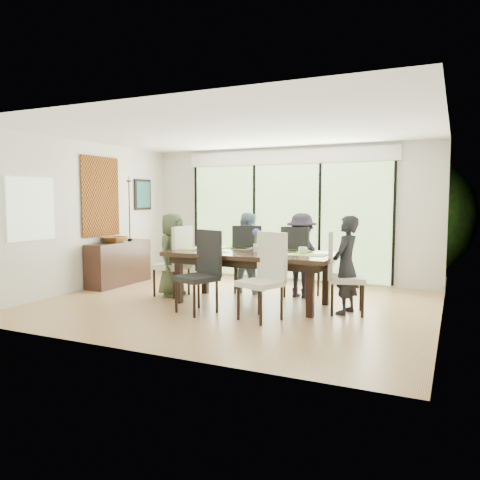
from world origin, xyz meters
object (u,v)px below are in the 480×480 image
at_px(person_far_right, 301,255).
at_px(cup_b, 258,250).
at_px(chair_left_end, 171,261).
at_px(chair_near_left, 196,272).
at_px(chair_far_right, 302,261).
at_px(vase, 256,248).
at_px(person_right_end, 346,265).
at_px(laptop, 202,249).
at_px(cup_a, 217,246).
at_px(bowl, 115,239).
at_px(person_left_end, 172,255).
at_px(person_far_left, 247,252).
at_px(sideboard, 119,263).
at_px(cup_c, 303,250).
at_px(chair_near_right, 260,276).
at_px(chair_far_left, 248,258).
at_px(table_top, 252,254).
at_px(chair_right_end, 347,272).

height_order(person_far_right, cup_b, person_far_right).
relative_size(chair_left_end, chair_near_left, 1.00).
xyz_separation_m(chair_far_right, vase, (-0.50, -0.80, 0.29)).
distance_m(chair_near_left, person_right_end, 2.17).
distance_m(chair_far_right, laptop, 1.71).
distance_m(cup_a, bowl, 2.31).
distance_m(person_left_end, person_far_right, 2.19).
bearing_deg(laptop, person_far_left, 57.68).
height_order(chair_near_left, sideboard, chair_near_left).
bearing_deg(cup_c, cup_b, -162.90).
height_order(chair_left_end, cup_a, chair_left_end).
height_order(chair_far_right, vase, chair_far_right).
bearing_deg(chair_near_right, cup_a, 160.02).
height_order(chair_far_left, sideboard, chair_far_left).
bearing_deg(chair_near_right, chair_far_right, 108.72).
height_order(sideboard, bowl, bowl).
xyz_separation_m(cup_a, cup_b, (0.85, -0.25, -0.00)).
bearing_deg(table_top, cup_b, -33.69).
distance_m(chair_left_end, cup_c, 2.32).
height_order(vase, cup_c, vase).
xyz_separation_m(chair_far_left, person_left_end, (-1.03, -0.85, 0.10)).
bearing_deg(laptop, chair_left_end, 162.21).
bearing_deg(cup_a, chair_right_end, -3.90).
xyz_separation_m(chair_far_left, vase, (0.50, -0.80, 0.29)).
bearing_deg(table_top, chair_left_end, -180.00).
relative_size(chair_far_left, chair_far_right, 1.00).
height_order(chair_near_right, person_right_end, person_right_end).
xyz_separation_m(chair_far_left, bowl, (-2.55, -0.50, 0.28)).
relative_size(chair_near_right, person_right_end, 0.85).
xyz_separation_m(chair_near_right, person_far_left, (-0.95, 1.70, 0.10)).
bearing_deg(chair_near_right, vase, 136.45).
relative_size(chair_near_left, person_far_right, 0.85).
bearing_deg(table_top, person_far_right, 56.47).
bearing_deg(vase, cup_c, 3.81).
xyz_separation_m(chair_near_right, vase, (-0.45, 0.92, 0.29)).
xyz_separation_m(table_top, chair_near_left, (-0.50, -0.87, -0.19)).
xyz_separation_m(table_top, chair_far_right, (0.55, 0.85, -0.19)).
distance_m(chair_near_right, cup_c, 1.05).
distance_m(table_top, person_right_end, 1.48).
distance_m(vase, sideboard, 3.12).
xyz_separation_m(cup_b, bowl, (-3.15, 0.45, 0.01)).
distance_m(person_right_end, person_far_left, 2.10).
xyz_separation_m(chair_far_right, person_far_left, (-1.00, -0.02, 0.10)).
height_order(person_right_end, person_far_right, same).
distance_m(person_far_left, vase, 0.94).
distance_m(chair_right_end, chair_far_right, 1.27).
distance_m(chair_far_right, chair_near_left, 2.02).
xyz_separation_m(chair_far_right, person_right_end, (0.93, -0.85, 0.10)).
bearing_deg(sideboard, cup_c, -5.33).
distance_m(person_left_end, person_far_left, 1.32).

